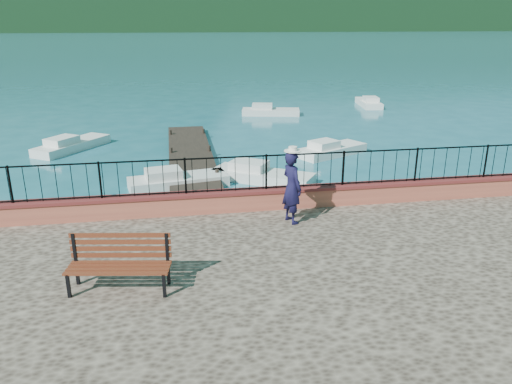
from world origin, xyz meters
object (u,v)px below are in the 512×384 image
object	(u,v)px
boat_1	(263,172)
boat_5	(369,101)
park_bench	(120,275)
boat_3	(72,142)
person	(292,187)
boat_4	(271,109)
boat_0	(178,177)
boat_2	(332,147)

from	to	relation	value
boat_1	boat_5	distance (m)	20.59
park_bench	boat_3	world-z (taller)	park_bench
person	boat_5	world-z (taller)	person
person	boat_4	xyz separation A→B (m)	(3.83, 21.87, -1.75)
boat_0	boat_3	distance (m)	8.62
boat_0	boat_5	bearing A→B (deg)	38.88
park_bench	boat_0	world-z (taller)	park_bench
person	boat_0	bearing A→B (deg)	1.58
boat_0	boat_2	xyz separation A→B (m)	(7.46, 3.73, 0.00)
boat_2	boat_4	xyz separation A→B (m)	(-0.82, 11.06, 0.00)
boat_1	boat_4	distance (m)	15.02
boat_3	boat_4	world-z (taller)	same
person	boat_3	world-z (taller)	person
boat_1	boat_0	bearing A→B (deg)	-144.39
park_bench	boat_5	size ratio (longest dim) A/B	0.53
boat_2	boat_3	size ratio (longest dim) A/B	0.85
boat_2	boat_4	distance (m)	11.09
boat_4	boat_5	xyz separation A→B (m)	(8.12, 2.51, 0.00)
boat_1	boat_3	size ratio (longest dim) A/B	0.97
park_bench	boat_1	size ratio (longest dim) A/B	0.50
boat_4	boat_5	bearing A→B (deg)	29.19
boat_0	boat_4	world-z (taller)	same
boat_2	boat_4	world-z (taller)	same
boat_1	person	bearing A→B (deg)	-61.16
park_bench	boat_1	bearing A→B (deg)	74.23
park_bench	boat_2	distance (m)	16.24
park_bench	boat_4	size ratio (longest dim) A/B	0.52
person	boat_1	xyz separation A→B (m)	(0.58, 7.21, -1.75)
boat_0	boat_1	distance (m)	3.39
person	boat_0	world-z (taller)	person
park_bench	person	world-z (taller)	person
boat_0	boat_3	bearing A→B (deg)	116.17
boat_3	boat_5	size ratio (longest dim) A/B	1.10
person	boat_4	world-z (taller)	person
person	boat_5	bearing A→B (deg)	-46.19
park_bench	boat_4	xyz separation A→B (m)	(7.93, 24.70, -1.12)
person	boat_0	distance (m)	7.82
boat_4	boat_2	bearing A→B (deg)	-73.75
person	boat_2	world-z (taller)	person
boat_3	boat_4	xyz separation A→B (m)	(11.80, 7.89, 0.00)
park_bench	boat_5	world-z (taller)	park_bench
person	boat_3	distance (m)	16.19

